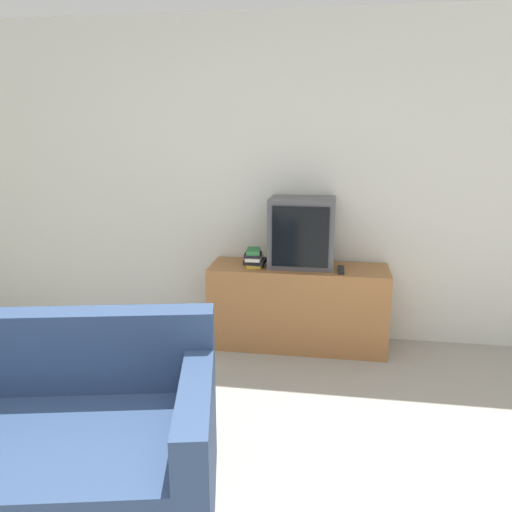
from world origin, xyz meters
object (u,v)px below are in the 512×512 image
(television, at_px, (302,232))
(couch, at_px, (26,456))
(book_stack, at_px, (254,258))
(tv_stand, at_px, (298,306))
(remote_on_stand, at_px, (341,270))

(television, height_order, couch, television)
(book_stack, bearing_deg, television, 10.68)
(tv_stand, relative_size, remote_on_stand, 7.45)
(tv_stand, xyz_separation_m, television, (0.02, 0.04, 0.60))
(television, distance_m, couch, 2.43)
(tv_stand, height_order, remote_on_stand, remote_on_stand)
(couch, height_order, book_stack, couch)
(couch, xyz_separation_m, remote_on_stand, (1.41, 1.95, 0.38))
(remote_on_stand, bearing_deg, television, 159.12)
(television, relative_size, remote_on_stand, 2.86)
(couch, distance_m, book_stack, 2.17)
(television, bearing_deg, tv_stand, -112.96)
(book_stack, height_order, remote_on_stand, book_stack)
(book_stack, bearing_deg, couch, -109.97)
(couch, bearing_deg, book_stack, 57.96)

